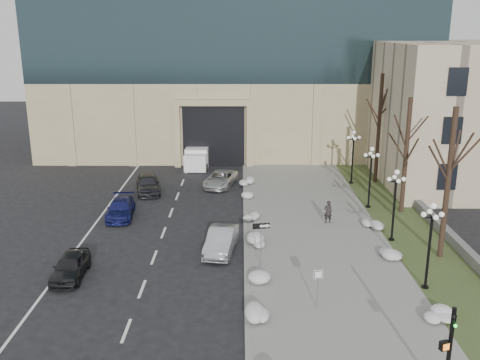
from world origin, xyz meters
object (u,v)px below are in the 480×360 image
at_px(lamppost_a, 431,235).
at_px(lamppost_d, 353,150).
at_px(car_b, 221,241).
at_px(pedestrian, 328,212).
at_px(box_truck, 198,156).
at_px(car_e, 148,184).
at_px(traffic_signal, 448,357).
at_px(car_c, 121,209).
at_px(lamppost_b, 395,196).
at_px(one_way_sign, 264,231).
at_px(lamppost_c, 371,169).
at_px(car_d, 221,179).
at_px(keep_sign, 318,281).
at_px(car_a, 70,266).

relative_size(lamppost_a, lamppost_d, 1.00).
relative_size(car_b, pedestrian, 2.76).
bearing_deg(pedestrian, box_truck, -69.30).
distance_m(car_e, lamppost_a, 24.41).
bearing_deg(lamppost_a, traffic_signal, -104.47).
bearing_deg(lamppost_d, pedestrian, -110.01).
height_order(car_c, lamppost_a, lamppost_a).
bearing_deg(lamppost_b, one_way_sign, -154.55).
distance_m(pedestrian, lamppost_b, 5.22).
relative_size(car_b, lamppost_c, 0.93).
bearing_deg(car_d, car_e, -148.03).
xyz_separation_m(car_c, one_way_sign, (9.96, -8.54, 1.62)).
relative_size(car_e, traffic_signal, 1.17).
relative_size(car_b, car_e, 0.98).
height_order(box_truck, one_way_sign, one_way_sign).
height_order(car_e, traffic_signal, traffic_signal).
bearing_deg(car_e, car_d, 4.87).
bearing_deg(car_c, lamppost_a, -36.21).
xyz_separation_m(box_truck, lamppost_b, (13.89, -19.66, 2.12)).
bearing_deg(car_d, keep_sign, -60.92).
height_order(one_way_sign, keep_sign, one_way_sign).
height_order(box_truck, lamppost_c, lamppost_c).
bearing_deg(car_a, lamppost_d, 42.08).
bearing_deg(car_c, lamppost_b, -19.06).
bearing_deg(lamppost_a, car_a, 175.82).
bearing_deg(lamppost_c, pedestrian, -136.70).
height_order(pedestrian, keep_sign, keep_sign).
xyz_separation_m(traffic_signal, lamppost_a, (2.26, 8.77, 1.16)).
height_order(box_truck, keep_sign, keep_sign).
relative_size(traffic_signal, lamppost_c, 0.81).
bearing_deg(pedestrian, one_way_sign, 45.06).
distance_m(one_way_sign, keep_sign, 5.27).
xyz_separation_m(car_a, traffic_signal, (16.67, -10.15, 1.25)).
height_order(pedestrian, traffic_signal, traffic_signal).
bearing_deg(lamppost_b, car_c, 165.96).
distance_m(car_a, car_b, 8.82).
xyz_separation_m(pedestrian, lamppost_c, (3.60, 3.40, 2.15)).
bearing_deg(lamppost_a, box_truck, 117.97).
xyz_separation_m(car_e, lamppost_a, (17.34, -17.03, 2.30)).
bearing_deg(keep_sign, box_truck, 96.85).
xyz_separation_m(one_way_sign, lamppost_d, (8.33, 16.97, 0.82)).
xyz_separation_m(pedestrian, keep_sign, (-2.34, -11.71, 0.62)).
distance_m(car_b, one_way_sign, 3.74).
xyz_separation_m(one_way_sign, lamppost_a, (8.33, -2.53, 0.82)).
height_order(car_e, lamppost_c, lamppost_c).
xyz_separation_m(car_b, car_e, (-6.51, 12.16, 0.04)).
height_order(lamppost_c, lamppost_d, same).
xyz_separation_m(car_c, pedestrian, (14.69, -1.47, 0.28)).
relative_size(one_way_sign, lamppost_a, 0.57).
height_order(box_truck, lamppost_d, lamppost_d).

